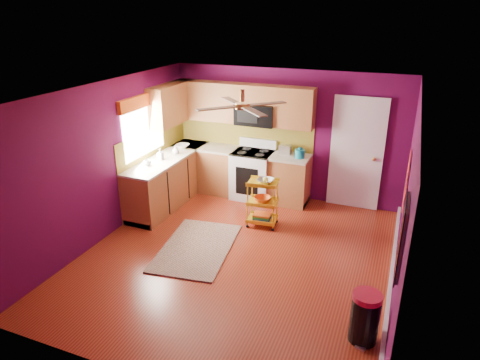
% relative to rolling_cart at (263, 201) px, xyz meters
% --- Properties ---
extents(ground, '(5.00, 5.00, 0.00)m').
position_rel_rolling_cart_xyz_m(ground, '(-0.03, -1.10, -0.47)').
color(ground, maroon).
rests_on(ground, ground).
extents(room_envelope, '(4.54, 5.04, 2.52)m').
position_rel_rolling_cart_xyz_m(room_envelope, '(-0.00, -1.10, 1.17)').
color(room_envelope, '#4F0938').
rests_on(room_envelope, ground).
extents(lower_cabinets, '(2.81, 2.31, 0.94)m').
position_rel_rolling_cart_xyz_m(lower_cabinets, '(-1.37, 0.72, -0.03)').
color(lower_cabinets, brown).
rests_on(lower_cabinets, ground).
extents(electric_range, '(0.76, 0.66, 1.13)m').
position_rel_rolling_cart_xyz_m(electric_range, '(-0.58, 1.07, 0.02)').
color(electric_range, white).
rests_on(electric_range, ground).
extents(upper_cabinetry, '(2.80, 2.30, 1.26)m').
position_rel_rolling_cart_xyz_m(upper_cabinetry, '(-1.27, 1.07, 1.33)').
color(upper_cabinetry, brown).
rests_on(upper_cabinetry, ground).
extents(left_window, '(0.08, 1.35, 1.08)m').
position_rel_rolling_cart_xyz_m(left_window, '(-2.25, -0.05, 1.27)').
color(left_window, white).
rests_on(left_window, ground).
extents(panel_door, '(0.95, 0.11, 2.15)m').
position_rel_rolling_cart_xyz_m(panel_door, '(1.32, 1.37, 0.56)').
color(panel_door, white).
rests_on(panel_door, ground).
extents(right_wall_art, '(0.04, 2.74, 1.04)m').
position_rel_rolling_cart_xyz_m(right_wall_art, '(2.20, -1.44, 0.98)').
color(right_wall_art, black).
rests_on(right_wall_art, ground).
extents(ceiling_fan, '(1.01, 1.01, 0.26)m').
position_rel_rolling_cart_xyz_m(ceiling_fan, '(-0.03, -0.90, 1.83)').
color(ceiling_fan, '#BF8C3F').
rests_on(ceiling_fan, ground).
extents(shag_rug, '(1.26, 1.82, 0.02)m').
position_rel_rolling_cart_xyz_m(shag_rug, '(-0.72, -1.11, -0.45)').
color(shag_rug, black).
rests_on(shag_rug, ground).
extents(rolling_cart, '(0.54, 0.41, 0.91)m').
position_rel_rolling_cart_xyz_m(rolling_cart, '(0.00, 0.00, 0.00)').
color(rolling_cart, gold).
rests_on(rolling_cart, ground).
extents(trash_can, '(0.42, 0.42, 0.62)m').
position_rel_rolling_cart_xyz_m(trash_can, '(1.96, -2.19, -0.15)').
color(trash_can, black).
rests_on(trash_can, ground).
extents(teal_kettle, '(0.18, 0.18, 0.21)m').
position_rel_rolling_cart_xyz_m(teal_kettle, '(0.34, 1.08, 0.56)').
color(teal_kettle, '#12798B').
rests_on(teal_kettle, lower_cabinets).
extents(toaster, '(0.22, 0.15, 0.18)m').
position_rel_rolling_cart_xyz_m(toaster, '(0.03, 1.18, 0.56)').
color(toaster, beige).
rests_on(toaster, lower_cabinets).
extents(soap_bottle_a, '(0.09, 0.10, 0.21)m').
position_rel_rolling_cart_xyz_m(soap_bottle_a, '(-2.00, 0.03, 0.58)').
color(soap_bottle_a, '#EA3F72').
rests_on(soap_bottle_a, lower_cabinets).
extents(soap_bottle_b, '(0.13, 0.13, 0.16)m').
position_rel_rolling_cart_xyz_m(soap_bottle_b, '(-1.90, 0.41, 0.56)').
color(soap_bottle_b, white).
rests_on(soap_bottle_b, lower_cabinets).
extents(counter_dish, '(0.27, 0.27, 0.07)m').
position_rel_rolling_cart_xyz_m(counter_dish, '(-1.98, 0.82, 0.51)').
color(counter_dish, white).
rests_on(counter_dish, lower_cabinets).
extents(counter_cup, '(0.13, 0.13, 0.10)m').
position_rel_rolling_cart_xyz_m(counter_cup, '(-2.04, -0.33, 0.53)').
color(counter_cup, white).
rests_on(counter_cup, lower_cabinets).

